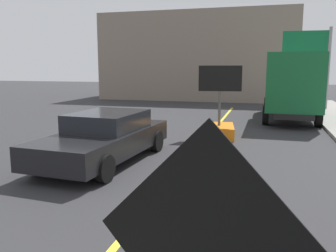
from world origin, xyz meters
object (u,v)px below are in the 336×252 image
(box_truck, at_px, (291,85))
(highway_guide_sign, at_px, (315,54))
(pickup_car, at_px, (105,137))
(roadwork_sign, at_px, (208,252))
(traffic_cone_far_lane, at_px, (208,157))
(arrow_board_trailer, at_px, (219,125))
(traffic_cone_mid_lane, at_px, (201,189))
(traffic_cone_curbside, at_px, (219,137))

(box_truck, relative_size, highway_guide_sign, 1.45)
(box_truck, distance_m, pickup_car, 11.32)
(roadwork_sign, height_order, box_truck, box_truck)
(roadwork_sign, height_order, traffic_cone_far_lane, roadwork_sign)
(highway_guide_sign, relative_size, traffic_cone_far_lane, 8.40)
(traffic_cone_far_lane, bearing_deg, arrow_board_trailer, 93.68)
(box_truck, bearing_deg, traffic_cone_far_lane, -104.94)
(arrow_board_trailer, xyz_separation_m, pickup_car, (-2.65, -4.38, 0.22))
(pickup_car, relative_size, traffic_cone_far_lane, 8.48)
(highway_guide_sign, height_order, traffic_cone_far_lane, highway_guide_sign)
(arrow_board_trailer, distance_m, traffic_cone_mid_lane, 7.01)
(traffic_cone_mid_lane, height_order, traffic_cone_curbside, traffic_cone_mid_lane)
(highway_guide_sign, xyz_separation_m, traffic_cone_mid_lane, (-3.88, -16.77, -3.04))
(pickup_car, distance_m, traffic_cone_curbside, 3.98)
(highway_guide_sign, relative_size, traffic_cone_curbside, 7.27)
(roadwork_sign, distance_m, pickup_car, 7.91)
(arrow_board_trailer, xyz_separation_m, box_truck, (2.87, 5.45, 1.30))
(arrow_board_trailer, distance_m, pickup_car, 5.12)
(traffic_cone_mid_lane, bearing_deg, highway_guide_sign, 76.96)
(roadwork_sign, relative_size, highway_guide_sign, 0.47)
(arrow_board_trailer, relative_size, traffic_cone_far_lane, 4.53)
(arrow_board_trailer, bearing_deg, traffic_cone_far_lane, -86.32)
(traffic_cone_far_lane, height_order, traffic_cone_curbside, traffic_cone_curbside)
(traffic_cone_far_lane, distance_m, traffic_cone_curbside, 2.63)
(roadwork_sign, distance_m, traffic_cone_curbside, 9.66)
(arrow_board_trailer, height_order, highway_guide_sign, highway_guide_sign)
(traffic_cone_mid_lane, relative_size, traffic_cone_far_lane, 1.30)
(arrow_board_trailer, bearing_deg, traffic_cone_curbside, -82.75)
(traffic_cone_curbside, bearing_deg, pickup_car, -136.12)
(highway_guide_sign, distance_m, traffic_cone_curbside, 12.57)
(traffic_cone_mid_lane, bearing_deg, traffic_cone_far_lane, 95.83)
(arrow_board_trailer, height_order, traffic_cone_mid_lane, arrow_board_trailer)
(highway_guide_sign, xyz_separation_m, traffic_cone_far_lane, (-4.16, -14.06, -3.13))
(box_truck, height_order, traffic_cone_mid_lane, box_truck)
(traffic_cone_mid_lane, bearing_deg, traffic_cone_curbside, 93.67)
(arrow_board_trailer, height_order, box_truck, box_truck)
(arrow_board_trailer, distance_m, traffic_cone_far_lane, 4.28)
(traffic_cone_mid_lane, height_order, traffic_cone_far_lane, traffic_cone_mid_lane)
(arrow_board_trailer, xyz_separation_m, traffic_cone_far_lane, (0.27, -4.27, -0.19))
(highway_guide_sign, bearing_deg, traffic_cone_mid_lane, -103.04)
(arrow_board_trailer, xyz_separation_m, traffic_cone_curbside, (0.21, -1.64, -0.14))
(box_truck, bearing_deg, arrow_board_trailer, -117.75)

